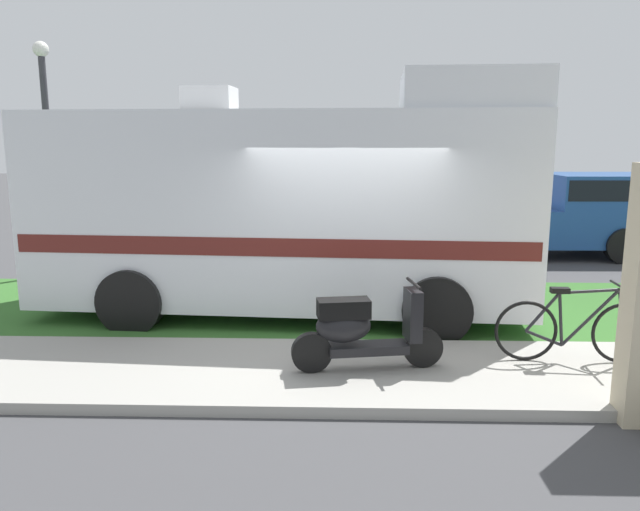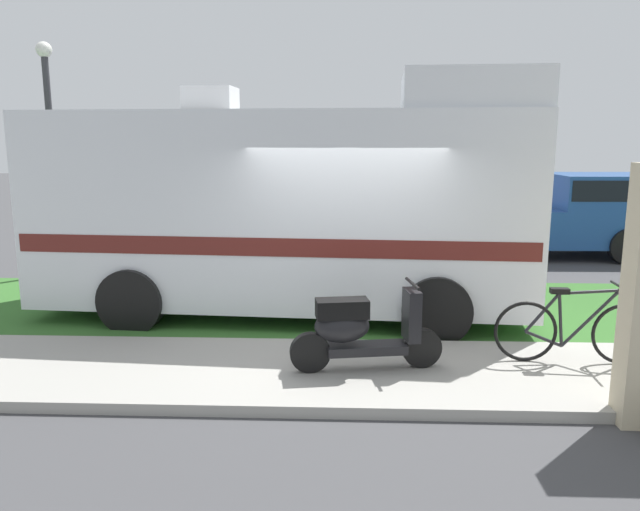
{
  "view_description": "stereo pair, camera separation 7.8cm",
  "coord_description": "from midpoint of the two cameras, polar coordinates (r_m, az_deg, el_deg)",
  "views": [
    {
      "loc": [
        -0.08,
        -7.56,
        2.59
      ],
      "look_at": [
        -0.33,
        0.3,
        1.1
      ],
      "focal_mm": 34.24,
      "sensor_mm": 36.0,
      "label": 1
    },
    {
      "loc": [
        -0.01,
        -7.56,
        2.59
      ],
      "look_at": [
        -0.33,
        0.3,
        1.1
      ],
      "focal_mm": 34.24,
      "sensor_mm": 36.0,
      "label": 2
    }
  ],
  "objects": [
    {
      "name": "ground_plane",
      "position": [
        7.99,
        2.01,
        -8.19
      ],
      "size": [
        80.0,
        80.0,
        0.0
      ],
      "primitive_type": "plane",
      "color": "#424244"
    },
    {
      "name": "street_lamp_post",
      "position": [
        12.38,
        -24.24,
        9.93
      ],
      "size": [
        0.28,
        0.28,
        4.32
      ],
      "color": "#333338",
      "rests_on": "ground"
    },
    {
      "name": "pickup_truck_near",
      "position": [
        14.84,
        21.33,
        3.78
      ],
      "size": [
        5.06,
        2.2,
        1.84
      ],
      "color": "#1E478C",
      "rests_on": "ground"
    },
    {
      "name": "grass_strip",
      "position": [
        9.41,
        1.98,
        -5.0
      ],
      "size": [
        24.0,
        3.4,
        0.08
      ],
      "color": "#336628",
      "rests_on": "ground"
    },
    {
      "name": "sidewalk",
      "position": [
        6.84,
        2.05,
        -10.98
      ],
      "size": [
        24.0,
        2.0,
        0.12
      ],
      "color": "#9E9B93",
      "rests_on": "ground"
    },
    {
      "name": "scooter",
      "position": [
        6.66,
        3.63,
        -6.91
      ],
      "size": [
        1.67,
        0.57,
        0.97
      ],
      "color": "black",
      "rests_on": "ground"
    },
    {
      "name": "bicycle",
      "position": [
        7.44,
        22.42,
        -6.34
      ],
      "size": [
        1.77,
        0.52,
        0.9
      ],
      "color": "black",
      "rests_on": "ground"
    },
    {
      "name": "motorhome_rv",
      "position": [
        8.92,
        -3.01,
        4.69
      ],
      "size": [
        7.1,
        2.83,
        3.48
      ],
      "color": "silver",
      "rests_on": "ground"
    }
  ]
}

